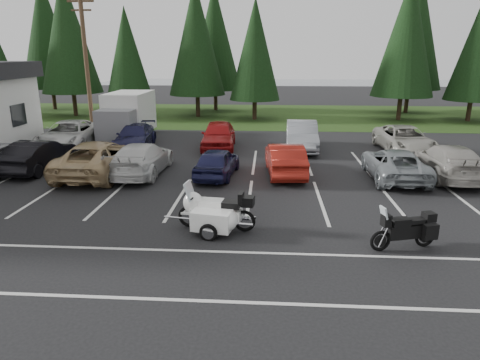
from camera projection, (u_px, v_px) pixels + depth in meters
name	position (u px, v px, depth m)	size (l,w,h in m)	color
ground	(234.00, 209.00, 15.35)	(120.00, 120.00, 0.00)	black
grass_strip	(255.00, 115.00, 38.30)	(80.00, 16.00, 0.01)	#223711
lake_water	(287.00, 88.00, 67.69)	(70.00, 50.00, 0.02)	slate
utility_pole	(87.00, 64.00, 26.13)	(1.60, 0.26, 9.00)	#473321
box_truck	(125.00, 117.00, 27.40)	(2.40, 5.60, 2.90)	silver
stall_markings	(238.00, 191.00, 17.26)	(32.00, 16.00, 0.01)	silver
conifer_2	(67.00, 33.00, 36.19)	(5.10, 5.10, 11.89)	#332316
conifer_3	(127.00, 54.00, 34.98)	(3.87, 3.87, 9.02)	#332316
conifer_4	(196.00, 38.00, 35.71)	(4.80, 4.80, 11.17)	#332316
conifer_5	(255.00, 50.00, 34.40)	(4.14, 4.14, 9.63)	#332316
conifer_6	(407.00, 35.00, 33.81)	(4.93, 4.93, 11.48)	#332316
conifer_7	(479.00, 47.00, 33.42)	(4.27, 4.27, 9.94)	#332316
conifer_back_a	(46.00, 33.00, 40.40)	(5.28, 5.28, 12.30)	#332316
conifer_back_b	(215.00, 37.00, 39.97)	(4.97, 4.97, 11.58)	#332316
conifer_back_c	(415.00, 28.00, 37.95)	(5.50, 5.50, 12.81)	#332316
car_near_1	(39.00, 155.00, 20.20)	(1.55, 4.45, 1.47)	black
car_near_2	(99.00, 158.00, 19.44)	(2.60, 5.64, 1.57)	tan
car_near_3	(142.00, 159.00, 19.58)	(2.03, 5.00, 1.45)	silver
car_near_4	(217.00, 162.00, 19.20)	(1.56, 3.88, 1.32)	#18193D
car_near_5	(285.00, 159.00, 19.49)	(1.54, 4.42, 1.45)	maroon
car_near_6	(395.00, 164.00, 18.85)	(2.22, 4.81, 1.34)	gray
car_near_7	(448.00, 161.00, 19.02)	(2.09, 5.13, 1.49)	#A6A198
car_far_0	(69.00, 135.00, 24.94)	(2.59, 5.63, 1.56)	silver
car_far_1	(135.00, 137.00, 24.99)	(1.89, 4.64, 1.35)	#17183B
car_far_2	(219.00, 135.00, 24.84)	(1.86, 4.63, 1.58)	#9F1415
car_far_3	(302.00, 136.00, 24.55)	(1.71, 4.90, 1.61)	gray
car_far_4	(404.00, 139.00, 23.95)	(2.39, 5.17, 1.44)	#A09D93
touring_motorcycle	(216.00, 206.00, 13.35)	(2.77, 0.85, 1.53)	white
cargo_trailer	(213.00, 222.00, 13.07)	(1.75, 0.98, 0.81)	white
adventure_motorcycle	(404.00, 227.00, 12.02)	(2.22, 0.77, 1.35)	black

